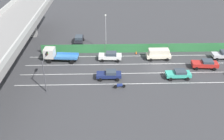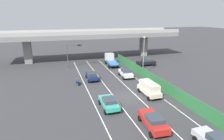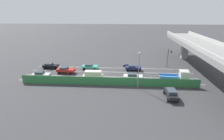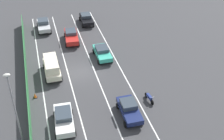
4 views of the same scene
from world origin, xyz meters
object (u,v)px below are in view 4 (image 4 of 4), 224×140
at_px(street_lamp, 13,103).
at_px(car_sedan_silver, 44,25).
at_px(car_sedan_black, 86,18).
at_px(car_sedan_navy, 129,109).
at_px(traffic_cone, 35,95).
at_px(car_taxi_teal, 102,52).
at_px(car_sedan_white, 64,119).
at_px(car_sedan_red, 71,36).
at_px(motorcycle, 149,98).
at_px(car_van_cream, 52,66).

bearing_deg(street_lamp, car_sedan_silver, -100.13).
height_order(car_sedan_black, car_sedan_navy, car_sedan_navy).
xyz_separation_m(car_sedan_silver, car_sedan_navy, (-6.83, 22.46, -0.05)).
xyz_separation_m(car_sedan_black, traffic_cone, (9.53, 17.43, -0.56)).
height_order(car_taxi_teal, car_sedan_black, car_taxi_teal).
relative_size(car_sedan_white, street_lamp, 0.57).
bearing_deg(car_sedan_silver, car_sedan_red, 126.67).
relative_size(car_sedan_red, motorcycle, 2.45).
relative_size(car_sedan_navy, street_lamp, 0.54).
xyz_separation_m(car_sedan_red, car_sedan_navy, (-3.19, 17.57, -0.05)).
bearing_deg(motorcycle, car_sedan_navy, 28.81).
distance_m(car_sedan_red, car_sedan_white, 17.62).
bearing_deg(car_sedan_silver, car_sedan_navy, 106.91).
relative_size(street_lamp, traffic_cone, 12.54).
xyz_separation_m(car_sedan_white, car_sedan_silver, (0.07, -22.14, -0.02)).
relative_size(car_sedan_red, car_sedan_black, 1.12).
relative_size(car_sedan_navy, motorcycle, 2.17).
bearing_deg(car_sedan_black, car_sedan_white, 73.00).
bearing_deg(street_lamp, car_sedan_white, -168.54).
relative_size(car_van_cream, car_sedan_navy, 1.11).
distance_m(car_van_cream, motorcycle, 12.73).
xyz_separation_m(car_sedan_silver, traffic_cone, (2.50, 16.83, -0.62)).
bearing_deg(motorcycle, car_van_cream, -39.47).
bearing_deg(car_sedan_red, car_taxi_teal, 119.91).
bearing_deg(traffic_cone, car_sedan_white, 115.88).
bearing_deg(car_sedan_navy, car_sedan_red, -79.71).
xyz_separation_m(car_taxi_teal, traffic_cone, (9.44, 6.22, -0.57)).
distance_m(car_sedan_black, car_sedan_white, 23.77).
bearing_deg(car_taxi_teal, motorcycle, 105.23).
height_order(car_sedan_red, motorcycle, car_sedan_red).
bearing_deg(traffic_cone, street_lamp, 75.38).
bearing_deg(car_sedan_silver, street_lamp, 79.87).
distance_m(car_sedan_black, car_sedan_navy, 23.06).
height_order(car_van_cream, car_sedan_navy, car_van_cream).
height_order(car_sedan_navy, traffic_cone, car_sedan_navy).
height_order(car_taxi_teal, car_sedan_white, car_sedan_white).
bearing_deg(car_sedan_silver, car_sedan_black, -175.13).
bearing_deg(traffic_cone, car_van_cream, -120.82).
bearing_deg(car_sedan_silver, car_taxi_teal, 123.15).
bearing_deg(street_lamp, car_sedan_navy, -177.25).
distance_m(street_lamp, traffic_cone, 7.72).
xyz_separation_m(car_van_cream, motorcycle, (-9.81, 8.08, -0.75)).
relative_size(car_sedan_white, traffic_cone, 7.20).
xyz_separation_m(motorcycle, traffic_cone, (12.23, -4.03, -0.17)).
bearing_deg(car_sedan_white, traffic_cone, -64.12).
distance_m(car_sedan_red, motorcycle, 17.10).
xyz_separation_m(car_sedan_navy, motorcycle, (-2.90, -1.59, -0.40)).
distance_m(car_sedan_black, street_lamp, 26.36).
bearing_deg(car_taxi_teal, street_lamp, 48.24).
bearing_deg(traffic_cone, car_sedan_red, -117.20).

